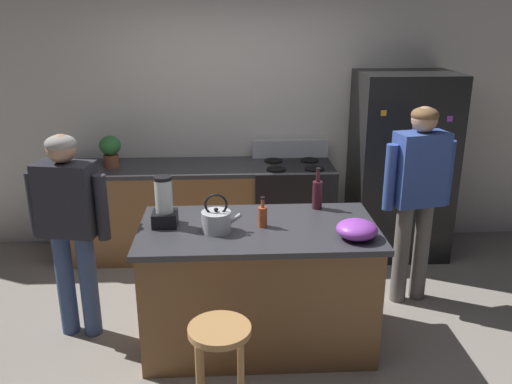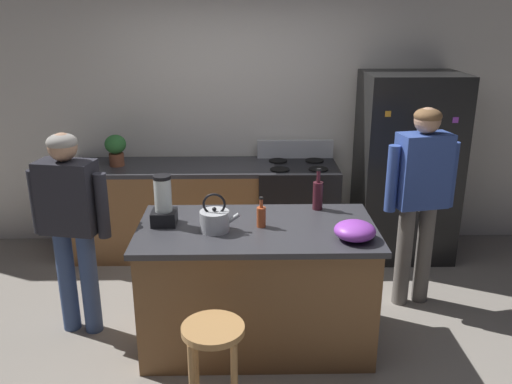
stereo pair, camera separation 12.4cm
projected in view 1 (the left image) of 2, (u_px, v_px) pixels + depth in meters
ground_plane at (258, 339)px, 4.02m from camera, size 14.00×14.00×0.00m
back_wall at (247, 112)px, 5.43m from camera, size 8.00×0.10×2.70m
kitchen_island at (258, 285)px, 3.87m from camera, size 1.65×0.88×0.91m
back_counter_run at (168, 211)px, 5.30m from camera, size 2.00×0.64×0.91m
refrigerator at (401, 166)px, 5.22m from camera, size 0.90×0.73×1.78m
stove_range at (292, 208)px, 5.33m from camera, size 0.76×0.65×1.09m
person_by_island_left at (69, 218)px, 3.81m from camera, size 0.60×0.29×1.54m
person_by_sink_right at (418, 188)px, 4.27m from camera, size 0.60×0.29×1.64m
bar_stool at (220, 349)px, 3.07m from camera, size 0.36×0.36×0.64m
potted_plant at (110, 149)px, 5.07m from camera, size 0.20×0.20×0.30m
blender_appliance at (164, 205)px, 3.70m from camera, size 0.17×0.17×0.36m
bottle_wine at (317, 194)px, 4.03m from camera, size 0.08×0.08×0.32m
bottle_cooking_sauce at (263, 216)px, 3.71m from camera, size 0.06×0.06×0.22m
mixing_bowl at (357, 229)px, 3.52m from camera, size 0.27×0.27×0.12m
tea_kettle at (217, 220)px, 3.62m from camera, size 0.28×0.20×0.27m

